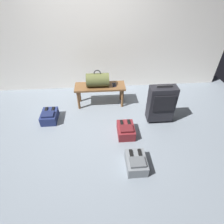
{
  "coord_description": "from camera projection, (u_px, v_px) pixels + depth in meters",
  "views": [
    {
      "loc": [
        0.16,
        -2.31,
        2.24
      ],
      "look_at": [
        0.36,
        0.21,
        0.25
      ],
      "focal_mm": 28.9,
      "sensor_mm": 36.0,
      "label": 1
    }
  ],
  "objects": [
    {
      "name": "ground_plane",
      "position": [
        93.0,
        131.0,
        3.18
      ],
      "size": [
        6.6,
        6.6,
        0.0
      ],
      "primitive_type": "plane",
      "color": "slate"
    },
    {
      "name": "backpack_grey",
      "position": [
        136.0,
        162.0,
        2.55
      ],
      "size": [
        0.28,
        0.38,
        0.21
      ],
      "color": "slate",
      "rests_on": "ground"
    },
    {
      "name": "suitcase_upright_charcoal",
      "position": [
        161.0,
        104.0,
        3.18
      ],
      "size": [
        0.46,
        0.24,
        0.75
      ],
      "color": "black",
      "rests_on": "ground"
    },
    {
      "name": "back_wall",
      "position": [
        89.0,
        24.0,
        3.57
      ],
      "size": [
        6.0,
        0.1,
        2.8
      ],
      "primitive_type": "cube",
      "color": "silver",
      "rests_on": "ground"
    },
    {
      "name": "backpack_maroon",
      "position": [
        126.0,
        130.0,
        3.07
      ],
      "size": [
        0.28,
        0.38,
        0.21
      ],
      "color": "maroon",
      "rests_on": "ground"
    },
    {
      "name": "duffel_bag_olive",
      "position": [
        98.0,
        80.0,
        3.49
      ],
      "size": [
        0.44,
        0.26,
        0.34
      ],
      "color": "#51562D",
      "rests_on": "bench"
    },
    {
      "name": "cell_phone",
      "position": [
        114.0,
        85.0,
        3.59
      ],
      "size": [
        0.07,
        0.14,
        0.01
      ],
      "color": "#191E4C",
      "rests_on": "bench"
    },
    {
      "name": "backpack_navy",
      "position": [
        49.0,
        116.0,
        3.37
      ],
      "size": [
        0.28,
        0.38,
        0.21
      ],
      "color": "navy",
      "rests_on": "ground"
    },
    {
      "name": "bench",
      "position": [
        100.0,
        89.0,
        3.62
      ],
      "size": [
        1.0,
        0.36,
        0.44
      ],
      "color": "brown",
      "rests_on": "ground"
    }
  ]
}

